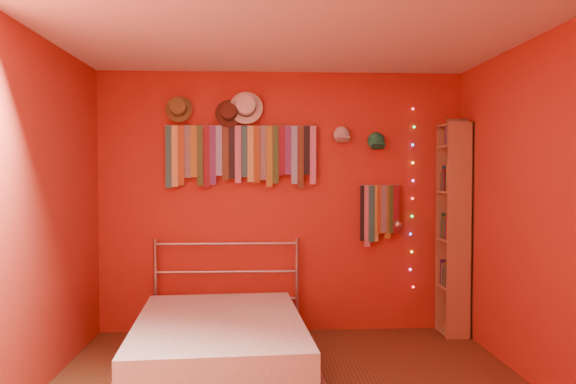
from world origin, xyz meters
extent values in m
cube|color=maroon|center=(0.00, 1.75, 1.25)|extent=(3.50, 0.02, 2.50)
cube|color=maroon|center=(1.75, 0.00, 1.25)|extent=(0.02, 3.50, 2.50)
cube|color=maroon|center=(-1.75, 0.00, 1.25)|extent=(0.02, 3.50, 2.50)
cube|color=white|center=(0.00, 0.00, 2.50)|extent=(3.50, 3.50, 0.02)
cylinder|color=#A8A8AC|center=(-0.39, 1.70, 1.98)|extent=(1.45, 0.01, 0.01)
cube|color=#1B605E|center=(-1.07, 1.69, 1.68)|extent=(0.06, 0.01, 0.59)
cube|color=tan|center=(-1.01, 1.68, 1.69)|extent=(0.06, 0.01, 0.58)
cube|color=brown|center=(-0.95, 1.68, 1.70)|extent=(0.06, 0.01, 0.56)
cube|color=#121C50|center=(-0.89, 1.69, 1.73)|extent=(0.06, 0.01, 0.49)
cube|color=olive|center=(-0.83, 1.68, 1.74)|extent=(0.06, 0.01, 0.49)
cube|color=#294C1E|center=(-0.77, 1.68, 1.69)|extent=(0.06, 0.01, 0.57)
cube|color=maroon|center=(-0.71, 1.69, 1.69)|extent=(0.06, 0.01, 0.59)
cube|color=#3D1B6D|center=(-0.66, 1.68, 1.70)|extent=(0.06, 0.01, 0.56)
cube|color=#758FD1|center=(-0.60, 1.68, 1.74)|extent=(0.06, 0.01, 0.47)
cube|color=#52341B|center=(-0.54, 1.69, 1.72)|extent=(0.06, 0.01, 0.52)
cube|color=black|center=(-0.48, 1.68, 1.73)|extent=(0.06, 0.01, 0.50)
cube|color=#C06081|center=(-0.42, 1.68, 1.71)|extent=(0.06, 0.01, 0.54)
cube|color=#1A545D|center=(-0.36, 1.69, 1.74)|extent=(0.06, 0.01, 0.49)
cube|color=#B5A948|center=(-0.30, 1.68, 1.71)|extent=(0.06, 0.01, 0.53)
cube|color=brown|center=(-0.24, 1.68, 1.71)|extent=(0.06, 0.01, 0.54)
cube|color=#151357|center=(-0.18, 1.69, 1.72)|extent=(0.06, 0.01, 0.51)
cube|color=olive|center=(-0.12, 1.68, 1.69)|extent=(0.06, 0.01, 0.58)
cube|color=#234C1E|center=(-0.06, 1.68, 1.70)|extent=(0.06, 0.01, 0.55)
cube|color=maroon|center=(0.00, 1.69, 1.74)|extent=(0.06, 0.01, 0.47)
cube|color=#4F1966|center=(0.06, 1.68, 1.75)|extent=(0.06, 0.01, 0.46)
cube|color=#6995BA|center=(0.12, 1.68, 1.70)|extent=(0.06, 0.01, 0.55)
cube|color=#532F1B|center=(0.18, 1.69, 1.68)|extent=(0.06, 0.01, 0.60)
cube|color=black|center=(0.24, 1.68, 1.75)|extent=(0.06, 0.01, 0.46)
cube|color=#C26198|center=(0.30, 1.68, 1.70)|extent=(0.06, 0.01, 0.56)
cylinder|color=#A8A8AC|center=(0.94, 1.70, 1.41)|extent=(0.40, 0.01, 0.01)
cube|color=black|center=(0.78, 1.69, 1.14)|extent=(0.06, 0.01, 0.54)
cube|color=#AD566F|center=(0.82, 1.68, 1.11)|extent=(0.06, 0.01, 0.59)
cube|color=#195856|center=(0.86, 1.68, 1.14)|extent=(0.06, 0.01, 0.55)
cube|color=#C5C54F|center=(0.90, 1.69, 1.14)|extent=(0.06, 0.01, 0.54)
cube|color=maroon|center=(0.94, 1.68, 1.18)|extent=(0.06, 0.01, 0.47)
cube|color=#131353|center=(0.98, 1.68, 1.18)|extent=(0.06, 0.01, 0.46)
cube|color=#95601B|center=(1.02, 1.69, 1.15)|extent=(0.06, 0.01, 0.51)
cube|color=#1E471C|center=(1.06, 1.68, 1.18)|extent=(0.06, 0.01, 0.46)
cube|color=maroon|center=(1.10, 1.68, 1.18)|extent=(0.06, 0.01, 0.47)
cylinder|color=brown|center=(-0.97, 1.69, 2.13)|extent=(0.25, 0.06, 0.25)
cylinder|color=brown|center=(-0.97, 1.65, 2.14)|extent=(0.15, 0.13, 0.17)
cylinder|color=#332314|center=(-0.97, 1.67, 2.14)|extent=(0.15, 0.05, 0.16)
cylinder|color=#482519|center=(-0.50, 1.69, 2.09)|extent=(0.26, 0.07, 0.26)
cylinder|color=#482519|center=(-0.50, 1.64, 2.10)|extent=(0.15, 0.13, 0.17)
cylinder|color=black|center=(-0.50, 1.67, 2.10)|extent=(0.16, 0.05, 0.16)
cylinder|color=white|center=(-0.34, 1.69, 2.15)|extent=(0.32, 0.08, 0.31)
cylinder|color=white|center=(-0.34, 1.64, 2.16)|extent=(0.19, 0.16, 0.21)
cylinder|color=black|center=(-0.34, 1.66, 2.16)|extent=(0.19, 0.06, 0.19)
ellipsoid|color=beige|center=(0.58, 1.70, 1.90)|extent=(0.17, 0.13, 0.17)
cube|color=beige|center=(0.58, 1.60, 1.85)|extent=(0.12, 0.09, 0.05)
ellipsoid|color=#1B7B52|center=(0.91, 1.70, 1.84)|extent=(0.17, 0.13, 0.17)
cube|color=#1B7B52|center=(0.91, 1.59, 1.79)|extent=(0.13, 0.09, 0.05)
sphere|color=#FF3333|center=(1.27, 1.71, 2.15)|extent=(0.02, 0.02, 0.02)
sphere|color=#33FF4C|center=(1.28, 1.71, 1.98)|extent=(0.02, 0.02, 0.02)
sphere|color=#4C66FF|center=(1.27, 1.71, 1.80)|extent=(0.02, 0.02, 0.02)
sphere|color=yellow|center=(1.27, 1.71, 1.63)|extent=(0.02, 0.02, 0.02)
sphere|color=#FF4CCC|center=(1.28, 1.71, 1.46)|extent=(0.02, 0.02, 0.02)
sphere|color=#FF3333|center=(1.27, 1.71, 1.28)|extent=(0.02, 0.02, 0.02)
sphere|color=#33FF4C|center=(1.27, 1.71, 1.11)|extent=(0.02, 0.02, 0.02)
sphere|color=#4C66FF|center=(1.25, 1.71, 0.94)|extent=(0.02, 0.02, 0.02)
sphere|color=yellow|center=(1.27, 1.71, 0.76)|extent=(0.02, 0.02, 0.02)
sphere|color=#FF4CCC|center=(1.26, 1.71, 0.59)|extent=(0.02, 0.02, 0.02)
sphere|color=#FF3333|center=(1.29, 1.71, 0.42)|extent=(0.02, 0.02, 0.02)
cylinder|color=#A8A8AC|center=(1.08, 1.73, 1.03)|extent=(0.03, 0.03, 0.03)
cylinder|color=#A8A8AC|center=(1.08, 1.62, 1.06)|extent=(0.01, 0.24, 0.07)
sphere|color=white|center=(1.08, 1.50, 1.05)|extent=(0.06, 0.06, 0.06)
cube|color=#A6764B|center=(1.62, 1.37, 1.00)|extent=(0.24, 0.02, 2.00)
cube|color=#A6764B|center=(1.62, 1.69, 1.00)|extent=(0.24, 0.02, 2.00)
cube|color=#A6764B|center=(1.74, 1.53, 1.00)|extent=(0.02, 0.34, 2.00)
cube|color=#A6764B|center=(1.62, 1.53, 0.02)|extent=(0.24, 0.32, 0.02)
cube|color=#A6764B|center=(1.62, 1.53, 0.45)|extent=(0.24, 0.32, 0.02)
cube|color=#A6764B|center=(1.62, 1.53, 0.90)|extent=(0.24, 0.32, 0.02)
cube|color=#A6764B|center=(1.62, 1.53, 1.35)|extent=(0.24, 0.32, 0.02)
cube|color=#A6764B|center=(1.62, 1.53, 1.78)|extent=(0.24, 0.32, 0.02)
cube|color=#A6764B|center=(1.62, 1.53, 1.98)|extent=(0.24, 0.32, 0.02)
cylinder|color=#A8A8AC|center=(-1.20, 1.65, 0.45)|extent=(0.03, 0.03, 0.91)
cylinder|color=#A8A8AC|center=(0.14, 1.65, 0.45)|extent=(0.03, 0.03, 0.91)
cylinder|color=#A8A8AC|center=(-0.53, 1.65, 0.34)|extent=(1.34, 0.02, 0.02)
cylinder|color=#A8A8AC|center=(-0.53, 1.65, 0.59)|extent=(1.34, 0.02, 0.02)
cylinder|color=#A8A8AC|center=(-0.53, 1.65, 0.86)|extent=(1.34, 0.02, 0.02)
cube|color=beige|center=(-0.53, 0.69, 0.21)|extent=(1.40, 1.90, 0.36)
cylinder|color=#A8A8AC|center=(-1.20, 0.69, 0.19)|extent=(0.15, 1.82, 0.03)
cylinder|color=#A8A8AC|center=(0.14, 0.69, 0.19)|extent=(0.15, 1.82, 0.03)
camera|label=1|loc=(-0.21, -3.66, 1.54)|focal=35.00mm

